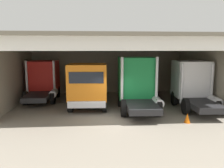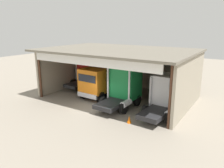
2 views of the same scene
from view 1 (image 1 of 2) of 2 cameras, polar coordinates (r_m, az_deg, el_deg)
The scene contains 9 objects.
ground_plane at distance 13.78m, azimuth 1.08°, elevation -9.20°, with size 80.00×80.00×0.00m, color gray.
workshop_shed at distance 18.51m, azimuth -0.53°, elevation 6.79°, with size 15.00×10.41×5.12m.
truck_red_yard_outside at distance 19.89m, azimuth -16.60°, elevation 0.96°, with size 2.54×5.07×3.30m.
truck_orange_center_bay at distance 16.16m, azimuth -6.02°, elevation -0.34°, with size 2.79×4.74×3.24m.
truck_green_center_right_bay at distance 16.07m, azimuth 6.33°, elevation 0.24°, with size 2.72×5.04×3.70m.
truck_white_left_bay at distance 17.48m, azimuth 19.26°, elevation -0.04°, with size 2.54×5.23×3.35m.
oil_drum at distance 21.41m, azimuth -10.30°, elevation -1.63°, with size 0.58×0.58×0.85m, color #B21E19.
tool_cart at distance 21.25m, azimuth -7.53°, elevation -1.44°, with size 0.90×0.60×1.00m, color red.
traffic_cone at distance 14.13m, azimuth 18.06°, elevation -7.99°, with size 0.36×0.36×0.56m, color orange.
Camera 1 is at (-1.28, -13.04, 4.27)m, focal length 37.10 mm.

